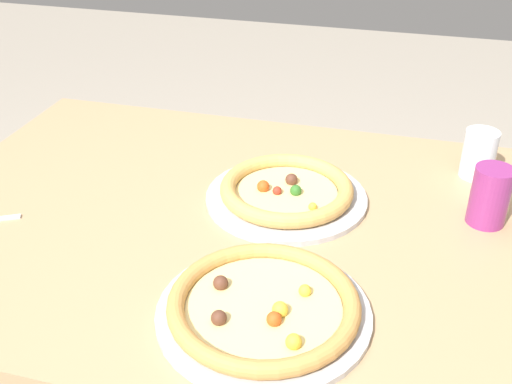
{
  "coord_description": "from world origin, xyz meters",
  "views": [
    {
      "loc": [
        0.35,
        -1.01,
        1.44
      ],
      "look_at": [
        0.06,
        0.06,
        0.78
      ],
      "focal_mm": 43.81,
      "sensor_mm": 36.0,
      "label": 1
    }
  ],
  "objects_px": {
    "pizza_far": "(286,192)",
    "water_cup_clear": "(479,153)",
    "pizza_near": "(264,307)",
    "drink_cup_colored": "(490,196)"
  },
  "relations": [
    {
      "from": "pizza_far",
      "to": "drink_cup_colored",
      "type": "xyz_separation_m",
      "value": [
        0.4,
        0.02,
        0.04
      ]
    },
    {
      "from": "drink_cup_colored",
      "to": "water_cup_clear",
      "type": "height_order",
      "value": "drink_cup_colored"
    },
    {
      "from": "pizza_near",
      "to": "water_cup_clear",
      "type": "xyz_separation_m",
      "value": [
        0.34,
        0.58,
        0.04
      ]
    },
    {
      "from": "pizza_near",
      "to": "water_cup_clear",
      "type": "height_order",
      "value": "water_cup_clear"
    },
    {
      "from": "pizza_far",
      "to": "drink_cup_colored",
      "type": "bearing_deg",
      "value": 3.31
    },
    {
      "from": "pizza_near",
      "to": "pizza_far",
      "type": "xyz_separation_m",
      "value": [
        -0.04,
        0.36,
        0.0
      ]
    },
    {
      "from": "pizza_far",
      "to": "drink_cup_colored",
      "type": "relative_size",
      "value": 2.81
    },
    {
      "from": "drink_cup_colored",
      "to": "water_cup_clear",
      "type": "distance_m",
      "value": 0.19
    },
    {
      "from": "water_cup_clear",
      "to": "drink_cup_colored",
      "type": "bearing_deg",
      "value": -86.1
    },
    {
      "from": "pizza_far",
      "to": "water_cup_clear",
      "type": "distance_m",
      "value": 0.45
    }
  ]
}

